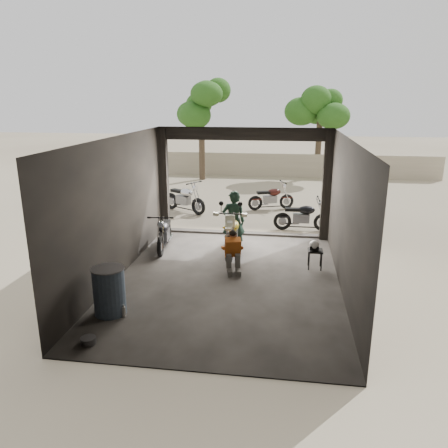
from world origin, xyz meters
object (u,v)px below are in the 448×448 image
(left_bike, at_px, (164,231))
(mechanic, at_px, (233,253))
(stool, at_px, (315,253))
(helmet, at_px, (314,245))
(rider, at_px, (234,222))
(outside_bike_c, at_px, (303,214))
(oil_drum, at_px, (109,292))
(outside_bike_a, at_px, (184,196))
(sign_post, at_px, (373,186))
(outside_bike_b, at_px, (271,196))
(main_bike, at_px, (233,231))

(left_bike, relative_size, mechanic, 1.57)
(stool, height_order, helmet, helmet)
(rider, height_order, stool, rider)
(outside_bike_c, distance_m, stool, 3.20)
(oil_drum, bearing_deg, stool, 36.02)
(outside_bike_a, xyz_separation_m, rider, (2.28, -3.97, 0.26))
(left_bike, relative_size, stool, 3.13)
(mechanic, xyz_separation_m, helmet, (1.89, 0.53, 0.12))
(left_bike, relative_size, sign_post, 0.65)
(helmet, bearing_deg, sign_post, 71.10)
(outside_bike_b, xyz_separation_m, stool, (1.29, -5.73, -0.11))
(main_bike, distance_m, stool, 2.25)
(main_bike, height_order, oil_drum, main_bike)
(outside_bike_a, bearing_deg, sign_post, -79.25)
(outside_bike_b, distance_m, mechanic, 6.27)
(main_bike, height_order, outside_bike_b, main_bike)
(oil_drum, bearing_deg, outside_bike_b, 72.57)
(main_bike, height_order, mechanic, main_bike)
(oil_drum, bearing_deg, helmet, 36.44)
(outside_bike_a, distance_m, outside_bike_c, 4.52)
(outside_bike_a, relative_size, stool, 3.53)
(oil_drum, bearing_deg, mechanic, 49.22)
(mechanic, bearing_deg, sign_post, 27.87)
(outside_bike_b, distance_m, rider, 4.86)
(outside_bike_c, height_order, sign_post, sign_post)
(outside_bike_a, xyz_separation_m, outside_bike_b, (3.09, 0.81, -0.06))
(helmet, height_order, oil_drum, oil_drum)
(outside_bike_c, relative_size, stool, 3.21)
(oil_drum, height_order, sign_post, sign_post)
(outside_bike_b, distance_m, helmet, 5.85)
(mechanic, distance_m, sign_post, 4.92)
(rider, distance_m, mechanic, 1.51)
(rider, xyz_separation_m, sign_post, (3.79, 1.69, 0.73))
(rider, bearing_deg, left_bike, -10.84)
(mechanic, distance_m, stool, 2.00)
(outside_bike_a, bearing_deg, rider, -118.80)
(outside_bike_b, bearing_deg, outside_bike_a, 83.87)
(main_bike, distance_m, left_bike, 1.91)
(outside_bike_b, distance_m, sign_post, 4.42)
(outside_bike_b, bearing_deg, main_bike, 149.92)
(stool, bearing_deg, sign_post, 57.34)
(left_bike, xyz_separation_m, helmet, (3.97, -0.88, 0.09))
(main_bike, xyz_separation_m, oil_drum, (-1.91, -3.70, -0.17))
(outside_bike_a, distance_m, oil_drum, 7.84)
(outside_bike_c, bearing_deg, main_bike, 139.81)
(rider, xyz_separation_m, stool, (2.10, -0.95, -0.43))
(left_bike, bearing_deg, sign_post, 11.05)
(main_bike, bearing_deg, helmet, -20.55)
(helmet, bearing_deg, outside_bike_a, 146.04)
(left_bike, bearing_deg, mechanic, -40.12)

